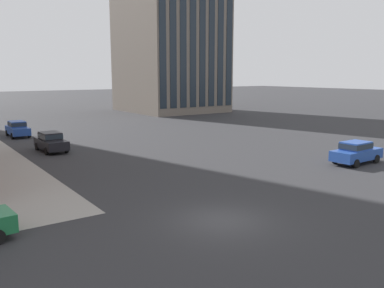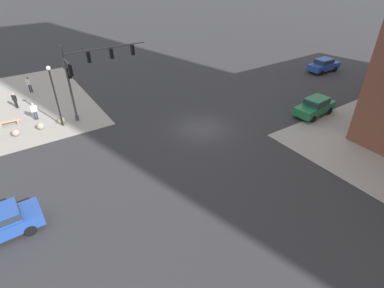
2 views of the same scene
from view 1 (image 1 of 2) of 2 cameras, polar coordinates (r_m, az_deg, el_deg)
The scene contains 4 objects.
ground_plane at distance 19.14m, azimuth 4.21°, elevation -10.60°, with size 320.00×320.00×0.00m, color #2D2D30.
car_main_southbound_near at distance 32.95m, azimuth 21.97°, elevation -0.99°, with size 4.45×1.99×1.68m.
car_cross_eastbound at distance 47.71m, azimuth -23.21°, elevation 2.04°, with size 1.91×4.41×1.68m.
car_cross_westbound at distance 37.49m, azimuth -19.12°, elevation 0.40°, with size 1.98×4.44×1.68m.
Camera 1 is at (-11.37, -13.89, 6.63)m, focal length 38.16 mm.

